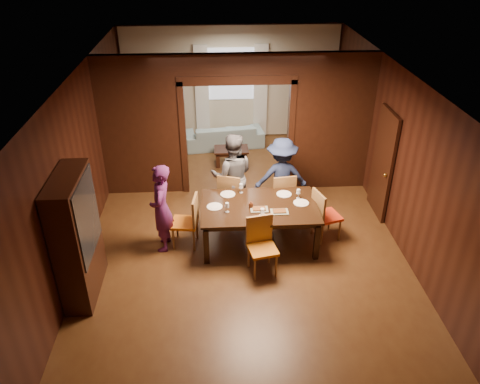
{
  "coord_description": "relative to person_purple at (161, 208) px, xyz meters",
  "views": [
    {
      "loc": [
        -0.47,
        -7.25,
        5.01
      ],
      "look_at": [
        -0.06,
        -0.4,
        1.05
      ],
      "focal_mm": 35.0,
      "sensor_mm": 36.0,
      "label": 1
    }
  ],
  "objects": [
    {
      "name": "chair_near",
      "position": [
        1.66,
        -0.79,
        -0.31
      ],
      "size": [
        0.52,
        0.52,
        0.97
      ],
      "primitive_type": null,
      "rotation": [
        0.0,
        0.0,
        0.2
      ],
      "color": "#C46A12",
      "rests_on": "floor"
    },
    {
      "name": "sofa",
      "position": [
        1.19,
        4.29,
        -0.51
      ],
      "size": [
        2.06,
        1.03,
        0.58
      ],
      "primitive_type": "imported",
      "rotation": [
        0.0,
        0.0,
        3.28
      ],
      "color": "#91B3BD",
      "rests_on": "floor"
    },
    {
      "name": "curtain_right",
      "position": [
        2.15,
        4.84,
        0.45
      ],
      "size": [
        0.35,
        0.06,
        2.4
      ],
      "primitive_type": "cube",
      "color": "white",
      "rests_on": "back_wall"
    },
    {
      "name": "floor",
      "position": [
        1.4,
        0.44,
        -0.8
      ],
      "size": [
        9.0,
        9.0,
        0.0
      ],
      "primitive_type": "plane",
      "color": "#4F2C16",
      "rests_on": "ground"
    },
    {
      "name": "plate_far_l",
      "position": [
        1.15,
        0.47,
        -0.03
      ],
      "size": [
        0.27,
        0.27,
        0.01
      ],
      "primitive_type": "cylinder",
      "color": "silver",
      "rests_on": "dining_table"
    },
    {
      "name": "chair_right",
      "position": [
        2.91,
        0.12,
        -0.31
      ],
      "size": [
        0.55,
        0.55,
        0.97
      ],
      "primitive_type": null,
      "rotation": [
        0.0,
        0.0,
        1.87
      ],
      "color": "red",
      "rests_on": "floor"
    },
    {
      "name": "platter_a",
      "position": [
        1.66,
        -0.09,
        -0.02
      ],
      "size": [
        0.3,
        0.2,
        0.04
      ],
      "primitive_type": "cube",
      "color": "gray",
      "rests_on": "dining_table"
    },
    {
      "name": "chair_left",
      "position": [
        0.37,
        0.06,
        -0.31
      ],
      "size": [
        0.49,
        0.49,
        0.97
      ],
      "primitive_type": null,
      "rotation": [
        0.0,
        0.0,
        -1.7
      ],
      "color": "orange",
      "rests_on": "floor"
    },
    {
      "name": "condiment_jar",
      "position": [
        1.53,
        0.0,
        0.02
      ],
      "size": [
        0.08,
        0.08,
        0.11
      ],
      "primitive_type": null,
      "color": "#452010",
      "rests_on": "dining_table"
    },
    {
      "name": "coffee_table",
      "position": [
        1.32,
        3.22,
        -0.6
      ],
      "size": [
        0.8,
        0.5,
        0.4
      ],
      "primitive_type": "cube",
      "color": "black",
      "rests_on": "floor"
    },
    {
      "name": "person_grey",
      "position": [
        1.25,
        1.01,
        0.05
      ],
      "size": [
        0.84,
        0.66,
        1.7
      ],
      "primitive_type": "imported",
      "rotation": [
        0.0,
        0.0,
        3.12
      ],
      "color": "#505156",
      "rests_on": "floor"
    },
    {
      "name": "person_purple",
      "position": [
        0.0,
        0.0,
        0.0
      ],
      "size": [
        0.4,
        0.59,
        1.6
      ],
      "primitive_type": "imported",
      "rotation": [
        0.0,
        0.0,
        -1.6
      ],
      "color": "#5A1F5B",
      "rests_on": "floor"
    },
    {
      "name": "chair_far_r",
      "position": [
        2.19,
        0.88,
        -0.31
      ],
      "size": [
        0.49,
        0.49,
        0.97
      ],
      "primitive_type": null,
      "rotation": [
        0.0,
        0.0,
        3.27
      ],
      "color": "orange",
      "rests_on": "floor"
    },
    {
      "name": "chair_far_l",
      "position": [
        1.24,
        0.94,
        -0.31
      ],
      "size": [
        0.56,
        0.56,
        0.97
      ],
      "primitive_type": null,
      "rotation": [
        0.0,
        0.0,
        2.81
      ],
      "color": "#C86212",
      "rests_on": "floor"
    },
    {
      "name": "plate_right",
      "position": [
        2.41,
        0.09,
        -0.03
      ],
      "size": [
        0.27,
        0.27,
        0.01
      ],
      "primitive_type": "cylinder",
      "color": "white",
      "rests_on": "dining_table"
    },
    {
      "name": "platter_b",
      "position": [
        2.0,
        -0.18,
        -0.02
      ],
      "size": [
        0.3,
        0.2,
        0.04
      ],
      "primitive_type": "cube",
      "color": "gray",
      "rests_on": "dining_table"
    },
    {
      "name": "tumbler",
      "position": [
        1.7,
        -0.27,
        0.03
      ],
      "size": [
        0.07,
        0.07,
        0.14
      ],
      "primitive_type": "cylinder",
      "color": "white",
      "rests_on": "dining_table"
    },
    {
      "name": "door_right",
      "position": [
        4.1,
        0.94,
        0.25
      ],
      "size": [
        0.06,
        0.9,
        2.1
      ],
      "primitive_type": "cube",
      "color": "black",
      "rests_on": "floor"
    },
    {
      "name": "wineglass_far",
      "position": [
        1.39,
        0.52,
        0.05
      ],
      "size": [
        0.08,
        0.08,
        0.18
      ],
      "primitive_type": null,
      "color": "silver",
      "rests_on": "dining_table"
    },
    {
      "name": "hutch",
      "position": [
        -1.13,
        -1.06,
        0.2
      ],
      "size": [
        0.4,
        1.2,
        2.0
      ],
      "primitive_type": "cube",
      "color": "black",
      "rests_on": "floor"
    },
    {
      "name": "plate_near",
      "position": [
        1.72,
        -0.37,
        -0.03
      ],
      "size": [
        0.27,
        0.27,
        0.01
      ],
      "primitive_type": "cylinder",
      "color": "white",
      "rests_on": "dining_table"
    },
    {
      "name": "wineglass_left",
      "position": [
        1.11,
        -0.12,
        0.05
      ],
      "size": [
        0.08,
        0.08,
        0.18
      ],
      "primitive_type": null,
      "color": "silver",
      "rests_on": "dining_table"
    },
    {
      "name": "plate_left",
      "position": [
        0.9,
        0.06,
        -0.03
      ],
      "size": [
        0.27,
        0.27,
        0.01
      ],
      "primitive_type": "cylinder",
      "color": "silver",
      "rests_on": "dining_table"
    },
    {
      "name": "ceiling",
      "position": [
        1.4,
        0.44,
        2.1
      ],
      "size": [
        5.5,
        9.0,
        0.02
      ],
      "primitive_type": "cube",
      "color": "silver",
      "rests_on": "room_walls"
    },
    {
      "name": "dining_table",
      "position": [
        1.68,
        0.05,
        -0.42
      ],
      "size": [
        2.02,
        1.26,
        0.76
      ],
      "primitive_type": "cube",
      "color": "black",
      "rests_on": "floor"
    },
    {
      "name": "person_navy",
      "position": [
        2.19,
        1.0,
        -0.0
      ],
      "size": [
        1.04,
        0.61,
        1.59
      ],
      "primitive_type": "imported",
      "rotation": [
        0.0,
        0.0,
        3.16
      ],
      "color": "#1D2748",
      "rests_on": "floor"
    },
    {
      "name": "serving_bowl",
      "position": [
        1.83,
        0.19,
        -0.0
      ],
      "size": [
        0.28,
        0.28,
        0.07
      ],
      "primitive_type": "imported",
      "color": "black",
      "rests_on": "dining_table"
    },
    {
      "name": "window_far",
      "position": [
        1.4,
        4.88,
        0.9
      ],
      "size": [
        1.2,
        0.03,
        1.3
      ],
      "primitive_type": "cube",
      "color": "silver",
      "rests_on": "back_wall"
    },
    {
      "name": "curtain_left",
      "position": [
        0.65,
        4.84,
        0.45
      ],
      "size": [
        0.35,
        0.06,
        2.4
      ],
      "primitive_type": "cube",
      "color": "white",
      "rests_on": "back_wall"
    },
    {
      "name": "plate_far_r",
      "position": [
        2.16,
        0.41,
        -0.03
      ],
      "size": [
        0.27,
        0.27,
        0.01
      ],
      "primitive_type": "cylinder",
      "color": "white",
      "rests_on": "dining_table"
    },
    {
      "name": "wineglass_right",
      "position": [
        2.39,
        0.26,
        0.05
      ],
      "size": [
        0.08,
        0.08,
        0.18
      ],
      "primitive_type": null,
      "color": "silver",
      "rests_on": "dining_table"
    },
    {
      "name": "room_walls",
      "position": [
        1.4,
        2.33,
        0.71
      ],
      "size": [
        5.52,
        9.01,
        2.9
      ],
      "color": "black",
      "rests_on": "floor"
    }
  ]
}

